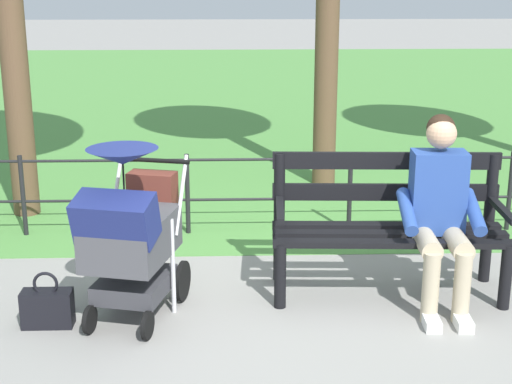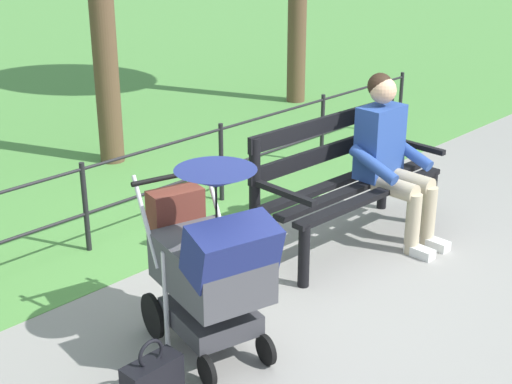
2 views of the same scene
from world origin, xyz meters
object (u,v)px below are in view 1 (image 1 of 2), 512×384
object	(u,v)px
person_on_bench	(440,207)
handbag	(47,307)
stroller	(131,231)
park_bench	(388,219)

from	to	relation	value
person_on_bench	handbag	size ratio (longest dim) A/B	3.45
stroller	handbag	bearing A→B (deg)	11.64
person_on_bench	handbag	xyz separation A→B (m)	(2.56, 0.29, -0.55)
park_bench	handbag	size ratio (longest dim) A/B	4.39
park_bench	person_on_bench	size ratio (longest dim) A/B	1.27
person_on_bench	park_bench	bearing A→B (deg)	-36.67
stroller	person_on_bench	bearing A→B (deg)	-174.87
person_on_bench	stroller	world-z (taller)	person_on_bench
park_bench	person_on_bench	world-z (taller)	person_on_bench
person_on_bench	handbag	bearing A→B (deg)	6.51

